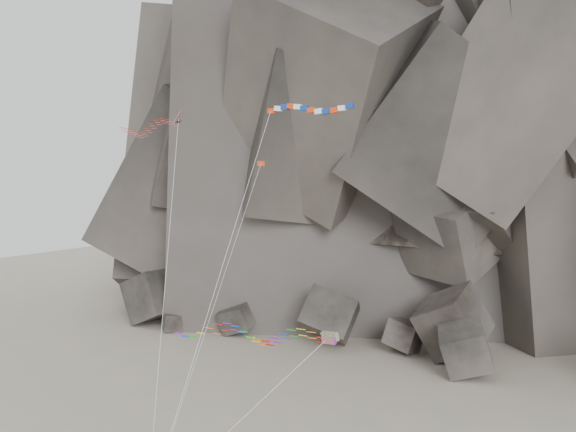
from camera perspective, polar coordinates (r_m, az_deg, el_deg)
The scene contains 6 objects.
headland at distance 118.55m, azimuth 14.50°, elevation 12.53°, with size 110.00×70.00×84.00m, color #4D463F, non-canonical shape.
boulder_field at distance 85.21m, azimuth 8.81°, elevation -10.40°, with size 86.14×15.16×10.21m.
delta_kite at distance 59.59m, azimuth -12.58°, elevation 7.62°, with size 15.55×14.35×27.37m.
banner_kite at distance 53.64m, azimuth 1.70°, elevation 9.22°, with size 7.82×17.24×27.62m.
parafoil_kite at distance 51.11m, azimuth -3.98°, elevation -10.30°, with size 15.42×11.28×10.33m.
pennant_kite at distance 48.35m, azimuth -4.36°, elevation -1.11°, with size 1.74×12.17×22.68m.
Camera 1 is at (28.55, -43.53, 23.30)m, focal length 40.00 mm.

